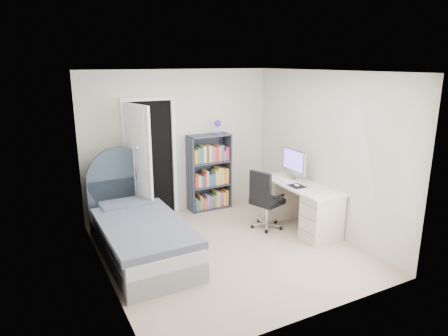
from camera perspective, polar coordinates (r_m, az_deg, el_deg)
name	(u,v)px	position (r m, az deg, el deg)	size (l,w,h in m)	color
room_shell	(228,165)	(5.45, 0.61, 0.37)	(3.50, 3.70, 2.60)	tan
door	(143,163)	(6.59, -11.52, 0.74)	(0.92, 0.82, 2.06)	black
bed	(140,233)	(5.76, -11.95, -9.10)	(1.07, 2.21, 1.35)	gray
nightstand	(127,202)	(6.79, -13.69, -4.68)	(0.40, 0.40, 0.59)	tan
floor_lamp	(137,196)	(6.45, -12.27, -3.98)	(0.20, 0.20, 1.38)	silver
bookcase	(210,174)	(7.23, -2.04, -0.91)	(0.77, 0.33, 1.63)	#383E4D
desk	(299,204)	(6.58, 10.74, -5.02)	(0.60, 1.51, 1.23)	beige
office_chair	(264,197)	(6.39, 5.80, -4.17)	(0.55, 0.56, 0.98)	silver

